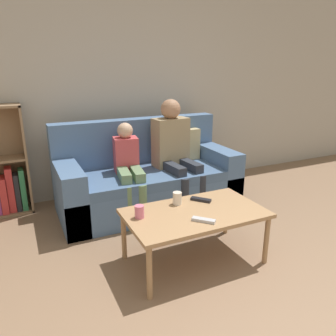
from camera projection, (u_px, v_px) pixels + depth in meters
name	position (u px, v px, depth m)	size (l,w,h in m)	color
wall_back	(120.00, 84.00, 3.82)	(12.00, 0.06, 2.60)	#B7B2A8
couch	(148.00, 180.00, 3.59)	(1.90, 0.85, 0.94)	#4C6B93
coffee_table	(195.00, 216.00, 2.53)	(1.07, 0.62, 0.43)	#A87F56
person_adult	(174.00, 146.00, 3.52)	(0.40, 0.62, 1.17)	#282D38
person_child	(129.00, 165.00, 3.30)	(0.32, 0.62, 0.95)	#66845B
cup_near	(177.00, 198.00, 2.64)	(0.07, 0.07, 0.10)	silver
cup_far	(139.00, 212.00, 2.41)	(0.07, 0.07, 0.10)	pink
tv_remote_0	(201.00, 200.00, 2.72)	(0.15, 0.16, 0.02)	black
tv_remote_1	(204.00, 220.00, 2.36)	(0.15, 0.16, 0.02)	#B7B7BC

